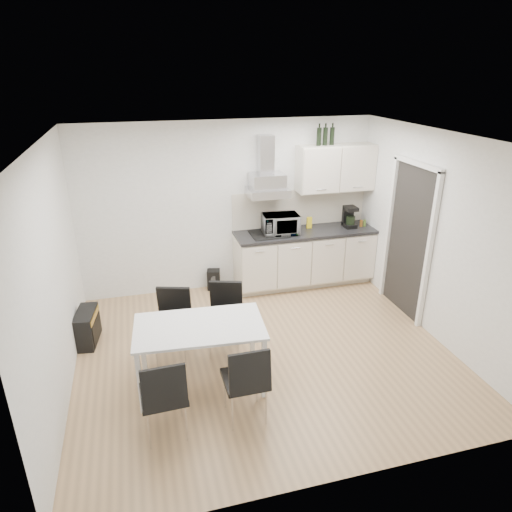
{
  "coord_description": "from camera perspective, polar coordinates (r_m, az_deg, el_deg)",
  "views": [
    {
      "loc": [
        -1.35,
        -4.59,
        3.29
      ],
      "look_at": [
        0.02,
        0.48,
        1.1
      ],
      "focal_mm": 32.0,
      "sensor_mm": 36.0,
      "label": 1
    }
  ],
  "objects": [
    {
      "name": "wall_back",
      "position": [
        7.01,
        -3.43,
        6.09
      ],
      "size": [
        4.5,
        0.1,
        2.6
      ],
      "primitive_type": "cube",
      "color": "white",
      "rests_on": "ground"
    },
    {
      "name": "ceiling",
      "position": [
        4.83,
        1.27,
        14.41
      ],
      "size": [
        4.5,
        4.5,
        0.0
      ],
      "primitive_type": "plane",
      "color": "white",
      "rests_on": "wall_back"
    },
    {
      "name": "guitar_amp",
      "position": [
        6.26,
        -20.35,
        -8.32
      ],
      "size": [
        0.3,
        0.55,
        0.44
      ],
      "rotation": [
        0.0,
        0.0,
        -0.14
      ],
      "color": "black",
      "rests_on": "ground"
    },
    {
      "name": "dining_table",
      "position": [
        4.97,
        -7.07,
        -9.44
      ],
      "size": [
        1.42,
        0.88,
        0.75
      ],
      "rotation": [
        0.0,
        0.0,
        -0.07
      ],
      "color": "white",
      "rests_on": "ground"
    },
    {
      "name": "kitchenette",
      "position": [
        7.25,
        6.36,
        2.63
      ],
      "size": [
        2.22,
        0.64,
        2.52
      ],
      "color": "beige",
      "rests_on": "ground"
    },
    {
      "name": "floor_speaker",
      "position": [
        7.28,
        -5.32,
        -2.94
      ],
      "size": [
        0.23,
        0.21,
        0.32
      ],
      "primitive_type": "cube",
      "rotation": [
        0.0,
        0.0,
        -0.24
      ],
      "color": "black",
      "rests_on": "ground"
    },
    {
      "name": "wall_left",
      "position": [
        5.08,
        -24.03,
        -2.51
      ],
      "size": [
        0.1,
        4.0,
        2.6
      ],
      "primitive_type": "cube",
      "color": "white",
      "rests_on": "ground"
    },
    {
      "name": "wall_front",
      "position": [
        3.53,
        10.43,
        -12.07
      ],
      "size": [
        4.5,
        0.1,
        2.6
      ],
      "primitive_type": "cube",
      "color": "white",
      "rests_on": "ground"
    },
    {
      "name": "doorway",
      "position": [
        6.64,
        18.39,
        1.7
      ],
      "size": [
        0.08,
        1.04,
        2.1
      ],
      "primitive_type": "cube",
      "color": "white",
      "rests_on": "ground"
    },
    {
      "name": "chair_near_left",
      "position": [
        4.55,
        -11.47,
        -16.72
      ],
      "size": [
        0.46,
        0.52,
        0.88
      ],
      "primitive_type": null,
      "rotation": [
        0.0,
        0.0,
        0.04
      ],
      "color": "black",
      "rests_on": "ground"
    },
    {
      "name": "chair_far_left",
      "position": [
        5.54,
        -10.43,
        -8.76
      ],
      "size": [
        0.57,
        0.61,
        0.88
      ],
      "primitive_type": null,
      "rotation": [
        0.0,
        0.0,
        2.84
      ],
      "color": "black",
      "rests_on": "ground"
    },
    {
      "name": "chair_far_right",
      "position": [
        5.6,
        -3.9,
        -8.01
      ],
      "size": [
        0.57,
        0.61,
        0.88
      ],
      "primitive_type": null,
      "rotation": [
        0.0,
        0.0,
        2.84
      ],
      "color": "black",
      "rests_on": "ground"
    },
    {
      "name": "wall_right",
      "position": [
        6.16,
        21.69,
        2.12
      ],
      "size": [
        0.1,
        4.0,
        2.6
      ],
      "primitive_type": "cube",
      "color": "white",
      "rests_on": "ground"
    },
    {
      "name": "chair_near_right",
      "position": [
        4.64,
        -1.39,
        -15.25
      ],
      "size": [
        0.44,
        0.5,
        0.88
      ],
      "primitive_type": null,
      "rotation": [
        0.0,
        0.0,
        0.01
      ],
      "color": "black",
      "rests_on": "ground"
    },
    {
      "name": "ground",
      "position": [
        5.81,
        1.05,
        -11.9
      ],
      "size": [
        4.5,
        4.5,
        0.0
      ],
      "primitive_type": "plane",
      "color": "tan",
      "rests_on": "ground"
    }
  ]
}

